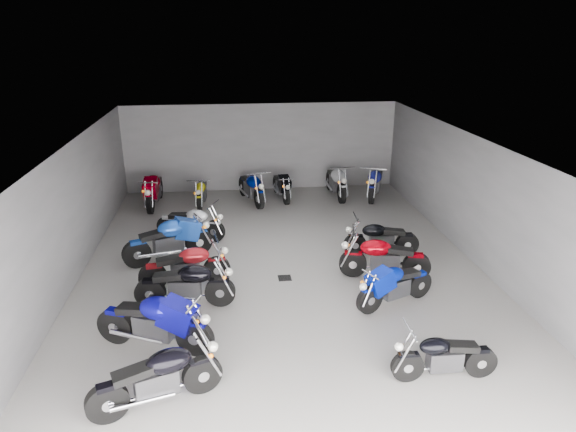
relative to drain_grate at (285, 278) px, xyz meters
name	(u,v)px	position (x,y,z in m)	size (l,w,h in m)	color
ground	(282,269)	(0.00, 0.50, -0.01)	(14.00, 14.00, 0.00)	gray
wall_back	(261,147)	(0.00, 7.50, 1.59)	(10.00, 0.10, 3.20)	slate
wall_left	(68,218)	(-5.00, 0.50, 1.59)	(0.10, 14.00, 3.20)	slate
wall_right	(478,202)	(5.00, 0.50, 1.59)	(0.10, 14.00, 3.20)	slate
ceiling	(282,144)	(0.00, 0.50, 3.21)	(10.00, 14.00, 0.04)	black
drain_grate	(285,278)	(0.00, 0.00, 0.00)	(0.32, 0.32, 0.01)	black
motorcycle_left_a	(158,378)	(-2.52, -4.21, 0.52)	(2.11, 0.89, 0.96)	black
motorcycle_left_b	(155,322)	(-2.74, -2.61, 0.57)	(2.27, 1.02, 1.05)	black
motorcycle_left_c	(186,285)	(-2.28, -1.07, 0.52)	(2.20, 0.48, 0.96)	black
motorcycle_left_d	(186,266)	(-2.34, -0.11, 0.51)	(2.14, 0.53, 0.95)	black
motorcycle_left_e	(169,240)	(-2.86, 1.39, 0.56)	(2.27, 1.02, 1.05)	black
motorcycle_left_f	(191,223)	(-2.38, 2.77, 0.50)	(1.99, 0.89, 0.92)	black
motorcycle_right_a	(444,356)	(2.28, -4.12, 0.45)	(1.88, 0.37, 0.83)	black
motorcycle_right_c	(395,285)	(2.24, -1.56, 0.48)	(1.93, 0.92, 0.90)	black
motorcycle_right_d	(384,258)	(2.39, -0.24, 0.52)	(2.19, 0.65, 0.97)	black
motorcycle_right_e	(380,238)	(2.69, 1.05, 0.48)	(2.03, 0.44, 0.89)	black
motorcycle_back_a	(154,190)	(-3.80, 5.93, 0.57)	(0.49, 2.39, 1.05)	black
motorcycle_back_b	(201,192)	(-2.20, 5.80, 0.47)	(0.42, 1.98, 0.87)	black
motorcycle_back_c	(251,187)	(-0.48, 5.93, 0.54)	(0.80, 2.22, 1.00)	black
motorcycle_back_d	(281,186)	(0.60, 6.21, 0.48)	(0.49, 2.02, 0.89)	black
motorcycle_back_e	(336,182)	(2.59, 6.22, 0.56)	(0.48, 2.35, 1.03)	black
motorcycle_back_f	(375,182)	(3.96, 5.97, 0.55)	(1.08, 2.19, 1.02)	black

